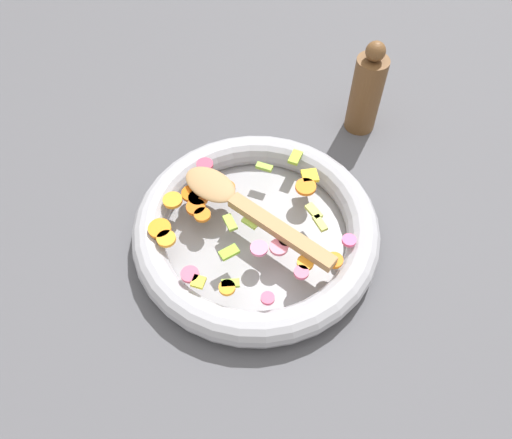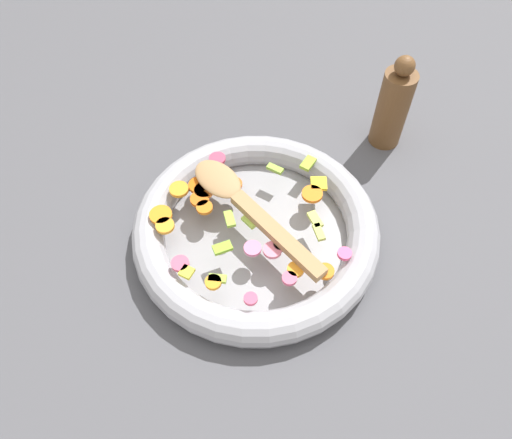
{
  "view_description": "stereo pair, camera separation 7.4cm",
  "coord_description": "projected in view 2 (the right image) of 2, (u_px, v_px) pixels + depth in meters",
  "views": [
    {
      "loc": [
        -0.34,
        0.26,
        0.66
      ],
      "look_at": [
        0.0,
        0.0,
        0.05
      ],
      "focal_mm": 35.0,
      "sensor_mm": 36.0,
      "label": 1
    },
    {
      "loc": [
        -0.38,
        0.2,
        0.66
      ],
      "look_at": [
        0.0,
        0.0,
        0.05
      ],
      "focal_mm": 35.0,
      "sensor_mm": 36.0,
      "label": 2
    }
  ],
  "objects": [
    {
      "name": "ground_plane",
      "position": [
        256.0,
        238.0,
        0.79
      ],
      "size": [
        4.0,
        4.0,
        0.0
      ],
      "primitive_type": "plane",
      "color": "#4C4C51"
    },
    {
      "name": "skillet",
      "position": [
        256.0,
        230.0,
        0.77
      ],
      "size": [
        0.38,
        0.38,
        0.05
      ],
      "color": "gray",
      "rests_on": "ground_plane"
    },
    {
      "name": "chopped_vegetables",
      "position": [
        239.0,
        218.0,
        0.74
      ],
      "size": [
        0.29,
        0.29,
        0.01
      ],
      "color": "orange",
      "rests_on": "skillet"
    },
    {
      "name": "wooden_spoon",
      "position": [
        243.0,
        202.0,
        0.75
      ],
      "size": [
        0.27,
        0.1,
        0.01
      ],
      "color": "#A87F51",
      "rests_on": "chopped_vegetables"
    },
    {
      "name": "pepper_mill",
      "position": [
        393.0,
        106.0,
        0.84
      ],
      "size": [
        0.05,
        0.05,
        0.18
      ],
      "color": "brown",
      "rests_on": "ground_plane"
    }
  ]
}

